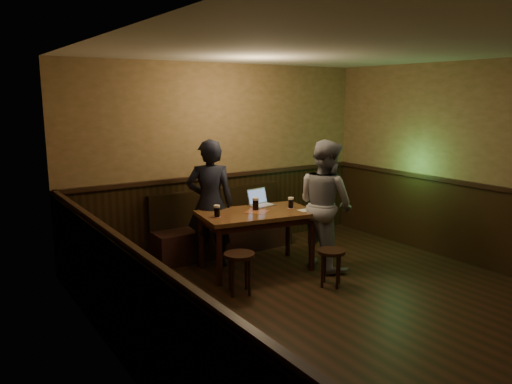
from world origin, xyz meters
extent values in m
cube|color=black|center=(0.00, 0.00, -0.01)|extent=(5.00, 6.00, 0.02)
cube|color=beige|center=(0.00, 0.00, 2.81)|extent=(5.00, 6.00, 0.02)
cube|color=#98734D|center=(0.00, 3.01, 1.40)|extent=(5.00, 0.02, 2.80)
cube|color=#98734D|center=(-2.51, 0.00, 1.40)|extent=(0.02, 6.00, 2.80)
cube|color=#98734D|center=(2.51, 0.00, 1.40)|extent=(0.02, 6.00, 2.80)
cube|color=black|center=(0.00, 2.98, 0.55)|extent=(4.98, 0.04, 1.10)
cube|color=black|center=(-2.48, 0.00, 0.55)|extent=(0.04, 5.98, 1.10)
cube|color=black|center=(2.48, 0.00, 0.55)|extent=(0.04, 5.98, 1.10)
cube|color=black|center=(0.00, 2.95, 1.13)|extent=(4.98, 0.06, 0.06)
cube|color=black|center=(-2.45, 0.00, 1.13)|extent=(0.06, 5.98, 0.06)
cube|color=black|center=(2.45, 0.00, 1.13)|extent=(0.06, 5.98, 0.06)
cube|color=black|center=(-0.15, 2.71, 0.23)|extent=(2.20, 0.50, 0.45)
cube|color=black|center=(-0.15, 2.91, 0.70)|extent=(2.20, 0.10, 0.50)
cube|color=#5C2C1A|center=(-0.15, 1.82, 0.78)|extent=(1.62, 1.08, 0.05)
cube|color=black|center=(-0.15, 1.82, 0.70)|extent=(1.47, 0.93, 0.09)
cube|color=maroon|center=(-0.15, 1.82, 0.81)|extent=(0.39, 0.39, 0.00)
cylinder|color=black|center=(-0.86, 1.59, 0.38)|extent=(0.08, 0.08, 0.75)
cylinder|color=black|center=(-0.76, 2.26, 0.38)|extent=(0.08, 0.08, 0.75)
cylinder|color=black|center=(0.45, 1.38, 0.38)|extent=(0.08, 0.08, 0.75)
cylinder|color=black|center=(0.56, 2.06, 0.38)|extent=(0.08, 0.08, 0.75)
cylinder|color=black|center=(-0.79, 1.23, 0.48)|extent=(0.49, 0.49, 0.04)
cylinder|color=black|center=(-0.66, 1.29, 0.24)|extent=(0.04, 0.04, 0.48)
cylinder|color=black|center=(-0.84, 1.36, 0.24)|extent=(0.04, 0.04, 0.48)
cylinder|color=black|center=(-0.92, 1.18, 0.24)|extent=(0.04, 0.04, 0.48)
cylinder|color=black|center=(-0.73, 1.10, 0.24)|extent=(0.04, 0.04, 0.48)
cylinder|color=black|center=(0.29, 0.82, 0.44)|extent=(0.37, 0.37, 0.04)
cylinder|color=black|center=(0.42, 0.81, 0.22)|extent=(0.04, 0.04, 0.44)
cylinder|color=black|center=(0.30, 0.95, 0.22)|extent=(0.04, 0.04, 0.44)
cylinder|color=black|center=(0.16, 0.83, 0.22)|extent=(0.04, 0.04, 0.44)
cylinder|color=black|center=(0.28, 0.69, 0.22)|extent=(0.04, 0.04, 0.44)
cylinder|color=maroon|center=(-0.74, 1.85, 0.81)|extent=(0.10, 0.10, 0.00)
cylinder|color=silver|center=(-0.74, 1.85, 0.81)|extent=(0.09, 0.09, 0.00)
cylinder|color=black|center=(-0.74, 1.85, 0.87)|extent=(0.07, 0.07, 0.12)
cylinder|color=beige|center=(-0.74, 1.85, 0.95)|extent=(0.08, 0.08, 0.03)
cylinder|color=maroon|center=(-0.12, 1.90, 0.81)|extent=(0.11, 0.11, 0.00)
cylinder|color=silver|center=(-0.12, 1.90, 0.81)|extent=(0.09, 0.09, 0.00)
cylinder|color=black|center=(-0.12, 1.90, 0.88)|extent=(0.08, 0.08, 0.13)
cylinder|color=beige|center=(-0.12, 1.90, 0.96)|extent=(0.09, 0.09, 0.03)
cylinder|color=maroon|center=(0.35, 1.73, 0.81)|extent=(0.10, 0.10, 0.00)
cylinder|color=silver|center=(0.35, 1.73, 0.81)|extent=(0.08, 0.08, 0.00)
cylinder|color=black|center=(0.35, 1.73, 0.87)|extent=(0.07, 0.07, 0.12)
cylinder|color=beige|center=(0.35, 1.73, 0.95)|extent=(0.08, 0.08, 0.03)
cube|color=silver|center=(0.10, 2.06, 0.81)|extent=(0.35, 0.27, 0.02)
cube|color=#B2B2B7|center=(0.10, 2.06, 0.82)|extent=(0.32, 0.21, 0.00)
cube|color=silver|center=(0.09, 2.18, 0.93)|extent=(0.34, 0.11, 0.22)
cube|color=#556C9F|center=(0.09, 2.17, 0.93)|extent=(0.30, 0.09, 0.18)
cube|color=silver|center=(0.46, 1.52, 0.81)|extent=(0.22, 0.15, 0.00)
imported|color=black|center=(-0.58, 2.32, 0.88)|extent=(0.76, 0.67, 1.76)
imported|color=gray|center=(0.69, 1.40, 0.88)|extent=(0.67, 0.86, 1.76)
camera|label=1|loc=(-3.73, -3.57, 2.33)|focal=35.00mm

